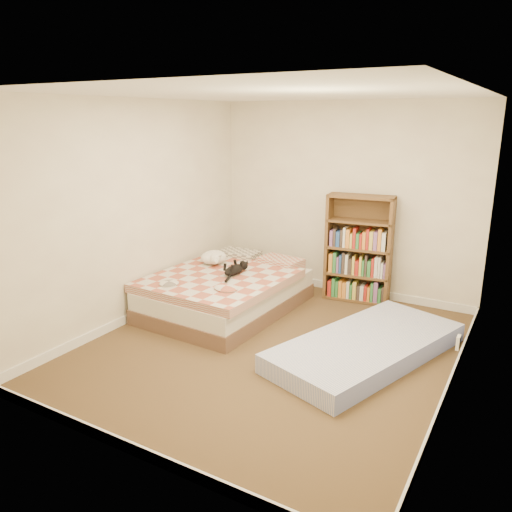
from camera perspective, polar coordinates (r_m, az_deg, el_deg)
The scene contains 6 objects.
room at distance 4.85m, azimuth 1.88°, elevation 2.47°, with size 3.51×4.01×2.51m.
bed at distance 6.14m, azimuth -3.19°, elevation -3.94°, with size 1.53×2.04×0.53m.
bookshelf at distance 6.51m, azimuth 11.62°, elevation -0.57°, with size 0.85×0.37×1.37m.
floor_mattress at distance 5.15m, azimuth 12.51°, elevation -10.13°, with size 0.95×2.11×0.19m, color #7B88CE.
black_cat at distance 5.98m, azimuth -2.36°, elevation -1.54°, with size 0.21×0.58×0.13m.
white_dog at distance 6.39m, azimuth -4.85°, elevation -0.16°, with size 0.36×0.36×0.17m.
Camera 1 is at (2.22, -4.16, 2.31)m, focal length 35.00 mm.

